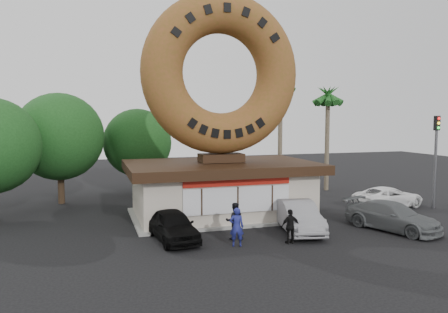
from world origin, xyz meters
The scene contains 16 objects.
ground centered at (0.00, 0.00, 0.00)m, with size 90.00×90.00×0.00m, color black.
donut_shop centered at (0.00, 5.98, 1.77)m, with size 11.20×7.20×3.80m.
giant_donut centered at (0.00, 6.00, 8.54)m, with size 9.48×9.48×2.42m, color brown.
tree_west centered at (-9.50, 13.00, 4.64)m, with size 6.00×6.00×7.65m.
tree_mid centered at (-4.00, 15.00, 4.02)m, with size 5.20×5.20×6.63m.
palm_near centered at (7.50, 14.00, 8.41)m, with size 2.60×2.60×9.75m.
palm_far centered at (11.00, 12.50, 7.48)m, with size 2.60×2.60×8.75m.
street_lamp centered at (-1.86, 16.00, 4.48)m, with size 2.11×0.20×8.00m.
traffic_signal centered at (14.00, 3.99, 3.87)m, with size 0.30×0.38×6.07m.
person_left centered at (-1.11, -0.18, 0.91)m, with size 0.67×0.44×1.82m, color navy.
person_center centered at (-0.84, 0.96, 0.91)m, with size 0.88×0.69×1.82m, color black.
person_right centered at (1.46, -0.54, 0.83)m, with size 0.97×0.40×1.66m, color black.
car_black centered at (-3.75, 1.65, 0.74)m, with size 1.75×4.34×1.48m, color black.
car_silver centered at (2.84, 1.37, 0.79)m, with size 1.68×4.82×1.59m, color gray.
car_grey centered at (7.73, 0.13, 0.74)m, with size 2.07×5.10×1.48m, color slate.
car_white centered at (11.38, 5.16, 0.68)m, with size 2.27×4.91×1.37m, color white.
Camera 1 is at (-7.53, -18.96, 5.99)m, focal length 35.00 mm.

